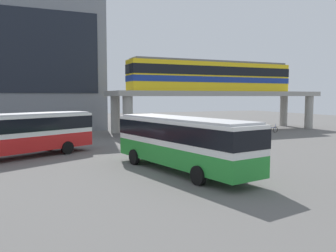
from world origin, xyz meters
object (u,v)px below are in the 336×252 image
(bus_main, at_px, (182,138))
(bicycle_blue, at_px, (272,130))
(bicycle_silver, at_px, (258,132))
(train, at_px, (213,76))
(bicycle_orange, at_px, (231,134))
(bus_secondary, at_px, (21,131))
(pedestrian_at_kerb, at_px, (129,140))
(station_building, at_px, (4,62))

(bus_main, relative_size, bicycle_blue, 6.32)
(bicycle_blue, relative_size, bicycle_silver, 1.06)
(train, distance_m, bicycle_silver, 9.45)
(bus_main, xyz_separation_m, bicycle_orange, (12.81, 13.79, -1.63))
(bus_secondary, relative_size, bicycle_silver, 6.52)
(bicycle_orange, height_order, bicycle_silver, same)
(train, bearing_deg, bicycle_blue, -40.28)
(pedestrian_at_kerb, bearing_deg, bicycle_silver, 15.77)
(station_building, xyz_separation_m, bicycle_orange, (22.48, -19.03, -8.59))
(station_building, height_order, bicycle_blue, station_building)
(train, relative_size, bicycle_orange, 12.41)
(train, height_order, bicycle_orange, train)
(train, distance_m, pedestrian_at_kerb, 19.43)
(bus_secondary, bearing_deg, pedestrian_at_kerb, 3.56)
(bus_secondary, xyz_separation_m, bicycle_blue, (28.71, 6.81, -1.63))
(station_building, xyz_separation_m, bicycle_silver, (26.50, -18.48, -8.59))
(train, relative_size, bus_secondary, 2.02)
(bus_main, relative_size, pedestrian_at_kerb, 6.62)
(bicycle_blue, bearing_deg, bicycle_orange, -164.57)
(pedestrian_at_kerb, bearing_deg, bicycle_blue, 17.17)
(bicycle_orange, bearing_deg, bus_main, -132.89)
(train, distance_m, bicycle_orange, 9.70)
(bicycle_orange, bearing_deg, bus_secondary, -167.39)
(station_building, bearing_deg, bus_secondary, -87.30)
(bus_secondary, bearing_deg, bicycle_orange, 12.61)
(train, distance_m, bicycle_blue, 9.98)
(bus_main, distance_m, bicycle_orange, 18.89)
(bus_main, height_order, bicycle_silver, bus_main)
(station_building, bearing_deg, bicycle_silver, -34.88)
(station_building, height_order, bicycle_silver, station_building)
(train, height_order, bicycle_blue, train)
(station_building, xyz_separation_m, train, (24.17, -12.19, -1.92))
(bicycle_orange, xyz_separation_m, pedestrian_at_kerb, (-13.00, -4.26, 0.45))
(pedestrian_at_kerb, bearing_deg, bus_main, -88.85)
(bicycle_silver, xyz_separation_m, pedestrian_at_kerb, (-17.02, -4.81, 0.45))
(bicycle_blue, xyz_separation_m, pedestrian_at_kerb, (-20.35, -6.29, 0.45))
(train, relative_size, bicycle_blue, 12.39)
(bicycle_silver, bearing_deg, bus_main, -139.57)
(bicycle_orange, distance_m, bicycle_blue, 7.63)
(station_building, bearing_deg, bicycle_blue, -29.67)
(station_building, relative_size, train, 1.10)
(bicycle_silver, distance_m, pedestrian_at_kerb, 17.69)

